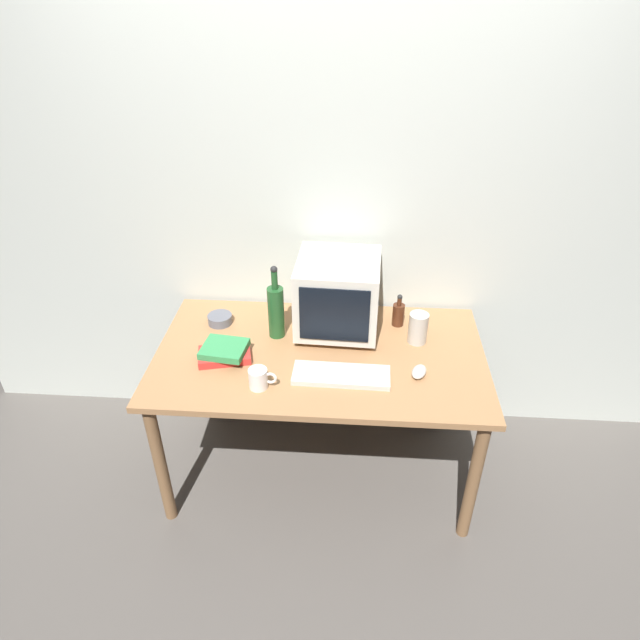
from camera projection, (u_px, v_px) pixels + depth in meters
ground_plane at (320, 464)px, 2.95m from camera, size 6.00×6.00×0.00m
back_wall at (327, 208)px, 2.67m from camera, size 4.00×0.08×2.50m
desk at (320, 367)px, 2.59m from camera, size 1.51×0.86×0.74m
crt_monitor at (338, 295)px, 2.60m from camera, size 0.40×0.40×0.37m
keyboard at (341, 375)px, 2.38m from camera, size 0.42×0.16×0.02m
computer_mouse at (419, 372)px, 2.40m from camera, size 0.09×0.11×0.04m
bottle_tall at (276, 310)px, 2.59m from camera, size 0.08×0.08×0.37m
bottle_short at (398, 314)px, 2.70m from camera, size 0.06×0.06×0.17m
book_stack at (224, 352)px, 2.49m from camera, size 0.26×0.19×0.07m
mug at (259, 378)px, 2.31m from camera, size 0.12×0.08×0.09m
cd_spindle at (220, 319)px, 2.74m from camera, size 0.12×0.12×0.04m
metal_canister at (418, 328)px, 2.58m from camera, size 0.09×0.09×0.15m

